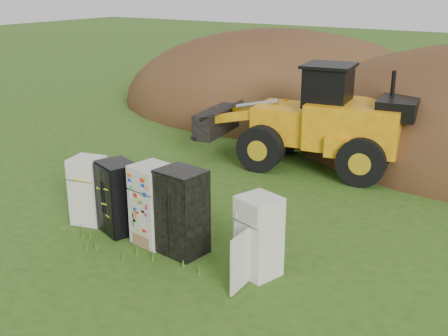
# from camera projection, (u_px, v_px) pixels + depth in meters

# --- Properties ---
(ground) EXTENTS (120.00, 120.00, 0.00)m
(ground) POSITION_uv_depth(u_px,v_px,m) (171.00, 247.00, 12.83)
(ground) COLOR #295215
(ground) RESTS_ON ground
(fridge_leftmost) EXTENTS (0.90, 0.88, 1.69)m
(fridge_leftmost) POSITION_uv_depth(u_px,v_px,m) (89.00, 190.00, 13.89)
(fridge_leftmost) COLOR silver
(fridge_leftmost) RESTS_ON ground
(fridge_black_side) EXTENTS (1.11, 0.99, 1.75)m
(fridge_black_side) POSITION_uv_depth(u_px,v_px,m) (118.00, 197.00, 13.35)
(fridge_black_side) COLOR black
(fridge_black_side) RESTS_ON ground
(fridge_sticker) EXTENTS (0.95, 0.89, 1.88)m
(fridge_sticker) POSITION_uv_depth(u_px,v_px,m) (153.00, 204.00, 12.77)
(fridge_sticker) COLOR silver
(fridge_sticker) RESTS_ON ground
(fridge_dark_mid) EXTENTS (1.07, 0.91, 1.93)m
(fridge_dark_mid) POSITION_uv_depth(u_px,v_px,m) (182.00, 212.00, 12.29)
(fridge_dark_mid) COLOR black
(fridge_dark_mid) RESTS_ON ground
(fridge_open_door) EXTENTS (0.95, 0.91, 1.71)m
(fridge_open_door) POSITION_uv_depth(u_px,v_px,m) (259.00, 236.00, 11.39)
(fridge_open_door) COLOR silver
(fridge_open_door) RESTS_ON ground
(wheel_loader) EXTENTS (7.27, 3.83, 3.35)m
(wheel_loader) POSITION_uv_depth(u_px,v_px,m) (301.00, 115.00, 17.99)
(wheel_loader) COLOR #F0A910
(wheel_loader) RESTS_ON ground
(dirt_mound_left) EXTENTS (16.26, 12.19, 7.30)m
(dirt_mound_left) POSITION_uv_depth(u_px,v_px,m) (280.00, 107.00, 26.85)
(dirt_mound_left) COLOR #4D2A18
(dirt_mound_left) RESTS_ON ground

